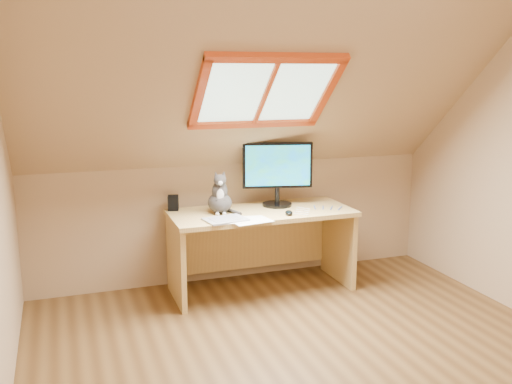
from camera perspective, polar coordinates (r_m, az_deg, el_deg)
name	(u,v)px	position (r m, az deg, el deg)	size (l,w,h in m)	color
ground	(325,372)	(3.59, 6.89, -17.43)	(3.50, 3.50, 0.00)	brown
room_shell	(339,135)	(3.07, 8.32, 5.71)	(3.52, 3.52, 2.41)	tan
desk	(259,234)	(4.69, 0.26, -4.21)	(1.47, 0.64, 0.67)	#D9B667
monitor	(277,170)	(4.68, 2.16, 2.24)	(0.57, 0.24, 0.53)	black
cat	(220,198)	(4.48, -3.64, -0.58)	(0.23, 0.26, 0.35)	#3E3936
desk_speaker	(173,203)	(4.63, -8.28, -1.08)	(0.08, 0.08, 0.12)	black
graphics_tablet	(225,220)	(4.28, -3.08, -2.77)	(0.31, 0.22, 0.01)	#B2B2B7
mouse	(289,213)	(4.45, 3.30, -2.08)	(0.06, 0.10, 0.03)	black
papers	(252,220)	(4.28, -0.36, -2.79)	(0.33, 0.27, 0.00)	white
cables	(318,209)	(4.63, 6.19, -1.71)	(0.51, 0.26, 0.01)	silver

